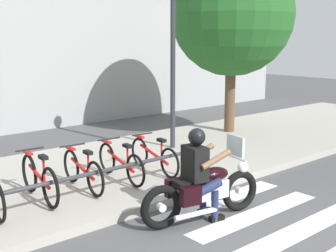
% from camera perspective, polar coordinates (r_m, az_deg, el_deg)
% --- Properties ---
extents(ground_plane, '(48.00, 48.00, 0.00)m').
position_cam_1_polar(ground_plane, '(6.38, 13.05, -14.74)').
color(ground_plane, '#4C4C4F').
extents(sidewalk, '(24.00, 4.40, 0.15)m').
position_cam_1_polar(sidewalk, '(9.23, -8.15, -5.81)').
color(sidewalk, '#A8A399').
rests_on(sidewalk, ground).
extents(crosswalk_stripe_2, '(2.80, 0.40, 0.01)m').
position_cam_1_polar(crosswalk_stripe_2, '(6.91, 16.66, -12.77)').
color(crosswalk_stripe_2, white).
rests_on(crosswalk_stripe_2, ground).
extents(crosswalk_stripe_3, '(2.80, 0.40, 0.01)m').
position_cam_1_polar(crosswalk_stripe_3, '(7.33, 11.33, -11.08)').
color(crosswalk_stripe_3, white).
rests_on(crosswalk_stripe_3, ground).
extents(crosswalk_stripe_4, '(2.80, 0.40, 0.01)m').
position_cam_1_polar(crosswalk_stripe_4, '(7.81, 6.67, -9.51)').
color(crosswalk_stripe_4, white).
rests_on(crosswalk_stripe_4, ground).
extents(motorcycle, '(2.11, 0.79, 1.26)m').
position_cam_1_polar(motorcycle, '(6.87, 4.57, -8.28)').
color(motorcycle, black).
rests_on(motorcycle, ground).
extents(rider, '(0.70, 0.62, 1.46)m').
position_cam_1_polar(rider, '(6.72, 4.06, -5.40)').
color(rider, black).
rests_on(rider, ground).
extents(bicycle_1, '(0.48, 1.62, 0.80)m').
position_cam_1_polar(bicycle_1, '(7.55, -16.28, -6.53)').
color(bicycle_1, black).
rests_on(bicycle_1, sidewalk).
extents(bicycle_2, '(0.48, 1.57, 0.75)m').
position_cam_1_polar(bicycle_2, '(7.90, -10.97, -5.66)').
color(bicycle_2, black).
rests_on(bicycle_2, sidewalk).
extents(bicycle_3, '(0.48, 1.66, 0.74)m').
position_cam_1_polar(bicycle_3, '(8.30, -6.17, -4.71)').
color(bicycle_3, black).
rests_on(bicycle_3, sidewalk).
extents(bicycle_4, '(0.48, 1.64, 0.72)m').
position_cam_1_polar(bicycle_4, '(8.76, -1.85, -3.84)').
color(bicycle_4, black).
rests_on(bicycle_4, sidewalk).
extents(bike_rack, '(3.80, 0.07, 0.49)m').
position_cam_1_polar(bike_rack, '(7.42, -8.86, -6.11)').
color(bike_rack, '#333338').
rests_on(bike_rack, sidewalk).
extents(street_lamp, '(0.28, 0.28, 4.16)m').
position_cam_1_polar(street_lamp, '(10.47, 0.63, 9.98)').
color(street_lamp, '#2D2D33').
rests_on(street_lamp, ground).
extents(tree_near_rack, '(3.37, 3.37, 5.09)m').
position_cam_1_polar(tree_near_rack, '(12.53, 8.28, 14.03)').
color(tree_near_rack, brown).
rests_on(tree_near_rack, ground).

